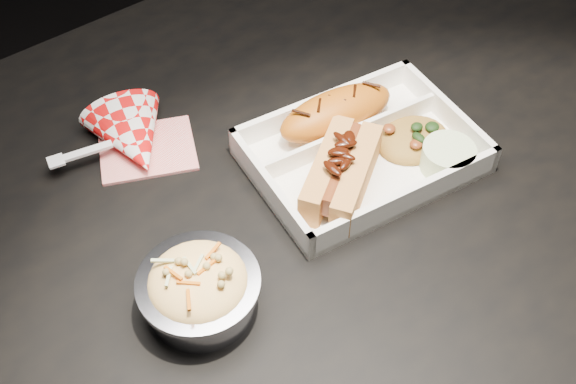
# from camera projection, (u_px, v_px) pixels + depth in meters

# --- Properties ---
(dining_table) EXTENTS (1.20, 0.80, 0.75)m
(dining_table) POSITION_uv_depth(u_px,v_px,m) (285.00, 227.00, 0.89)
(dining_table) COLOR black
(dining_table) RESTS_ON ground
(food_tray) EXTENTS (0.27, 0.21, 0.04)m
(food_tray) POSITION_uv_depth(u_px,v_px,m) (361.00, 155.00, 0.83)
(food_tray) COLOR white
(food_tray) RESTS_ON dining_table
(fried_pastry) EXTENTS (0.16, 0.08, 0.05)m
(fried_pastry) POSITION_uv_depth(u_px,v_px,m) (336.00, 113.00, 0.85)
(fried_pastry) COLOR #C26113
(fried_pastry) RESTS_ON food_tray
(hotdog) EXTENTS (0.14, 0.12, 0.06)m
(hotdog) POSITION_uv_depth(u_px,v_px,m) (342.00, 171.00, 0.78)
(hotdog) COLOR #D48D48
(hotdog) RESTS_ON food_tray
(fried_rice_mound) EXTENTS (0.10, 0.09, 0.03)m
(fried_rice_mound) POSITION_uv_depth(u_px,v_px,m) (414.00, 133.00, 0.84)
(fried_rice_mound) COLOR #A67730
(fried_rice_mound) RESTS_ON food_tray
(cupcake_liner) EXTENTS (0.06, 0.06, 0.03)m
(cupcake_liner) POSITION_uv_depth(u_px,v_px,m) (448.00, 158.00, 0.81)
(cupcake_liner) COLOR beige
(cupcake_liner) RESTS_ON food_tray
(foil_coleslaw_cup) EXTENTS (0.12, 0.12, 0.07)m
(foil_coleslaw_cup) POSITION_uv_depth(u_px,v_px,m) (199.00, 288.00, 0.69)
(foil_coleslaw_cup) COLOR silver
(foil_coleslaw_cup) RESTS_ON dining_table
(napkin_fork) EXTENTS (0.18, 0.14, 0.10)m
(napkin_fork) POSITION_uv_depth(u_px,v_px,m) (134.00, 139.00, 0.84)
(napkin_fork) COLOR red
(napkin_fork) RESTS_ON dining_table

